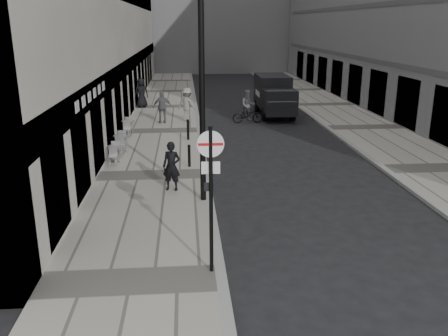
# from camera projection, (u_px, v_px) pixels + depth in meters

# --- Properties ---
(sidewalk) EXTENTS (4.00, 60.00, 0.12)m
(sidewalk) POSITION_uv_depth(u_px,v_px,m) (161.00, 132.00, 24.97)
(sidewalk) COLOR #A8A298
(sidewalk) RESTS_ON ground
(far_sidewalk) EXTENTS (4.00, 60.00, 0.12)m
(far_sidewalk) POSITION_uv_depth(u_px,v_px,m) (364.00, 128.00, 25.84)
(far_sidewalk) COLOR #A8A298
(far_sidewalk) RESTS_ON ground
(walking_man) EXTENTS (0.69, 0.54, 1.66)m
(walking_man) POSITION_uv_depth(u_px,v_px,m) (172.00, 166.00, 15.81)
(walking_man) COLOR black
(walking_man) RESTS_ON sidewalk
(sign_post) EXTENTS (0.58, 0.09, 3.36)m
(sign_post) POSITION_uv_depth(u_px,v_px,m) (211.00, 181.00, 10.17)
(sign_post) COLOR black
(sign_post) RESTS_ON sidewalk
(lamppost) EXTENTS (0.31, 0.31, 6.91)m
(lamppost) POSITION_uv_depth(u_px,v_px,m) (202.00, 78.00, 14.07)
(lamppost) COLOR black
(lamppost) RESTS_ON sidewalk
(bollard_near) EXTENTS (0.11, 0.11, 0.83)m
(bollard_near) POSITION_uv_depth(u_px,v_px,m) (189.00, 156.00, 18.55)
(bollard_near) COLOR black
(bollard_near) RESTS_ON sidewalk
(bollard_far) EXTENTS (0.12, 0.12, 0.93)m
(bollard_far) POSITION_uv_depth(u_px,v_px,m) (188.00, 130.00, 22.86)
(bollard_far) COLOR black
(bollard_far) RESTS_ON sidewalk
(panel_van) EXTENTS (1.98, 5.17, 2.42)m
(panel_van) POSITION_uv_depth(u_px,v_px,m) (274.00, 93.00, 29.36)
(panel_van) COLOR black
(panel_van) RESTS_ON ground
(cyclist) EXTENTS (1.81, 0.76, 1.90)m
(cyclist) POSITION_uv_depth(u_px,v_px,m) (248.00, 110.00, 27.21)
(cyclist) COLOR black
(cyclist) RESTS_ON ground
(pedestrian_a) EXTENTS (1.12, 0.59, 1.83)m
(pedestrian_a) POSITION_uv_depth(u_px,v_px,m) (162.00, 107.00, 26.56)
(pedestrian_a) COLOR slate
(pedestrian_a) RESTS_ON sidewalk
(pedestrian_b) EXTENTS (1.42, 1.26, 1.91)m
(pedestrian_b) POSITION_uv_depth(u_px,v_px,m) (187.00, 104.00, 27.12)
(pedestrian_b) COLOR gray
(pedestrian_b) RESTS_ON sidewalk
(pedestrian_c) EXTENTS (1.10, 0.90, 1.93)m
(pedestrian_c) POSITION_uv_depth(u_px,v_px,m) (141.00, 93.00, 31.57)
(pedestrian_c) COLOR black
(pedestrian_c) RESTS_ON sidewalk
(cafe_table_near) EXTENTS (0.62, 1.39, 0.79)m
(cafe_table_near) POSITION_uv_depth(u_px,v_px,m) (115.00, 153.00, 19.13)
(cafe_table_near) COLOR silver
(cafe_table_near) RESTS_ON sidewalk
(cafe_table_mid) EXTENTS (0.68, 1.53, 0.87)m
(cafe_table_mid) POSITION_uv_depth(u_px,v_px,m) (121.00, 142.00, 20.64)
(cafe_table_mid) COLOR #B7B7BA
(cafe_table_mid) RESTS_ON sidewalk
(cafe_table_far) EXTENTS (0.66, 1.50, 0.85)m
(cafe_table_far) POSITION_uv_depth(u_px,v_px,m) (128.00, 127.00, 23.76)
(cafe_table_far) COLOR silver
(cafe_table_far) RESTS_ON sidewalk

